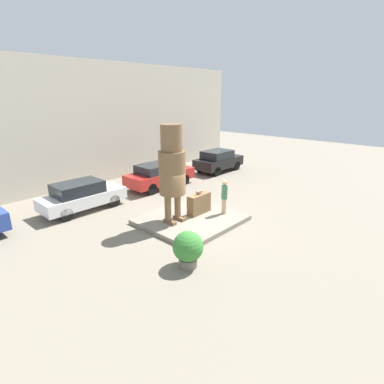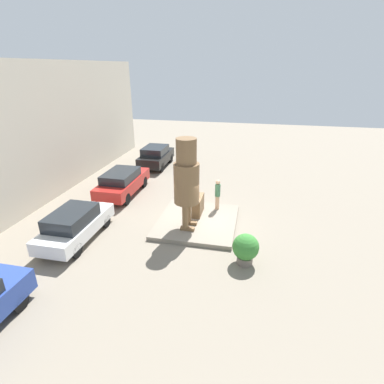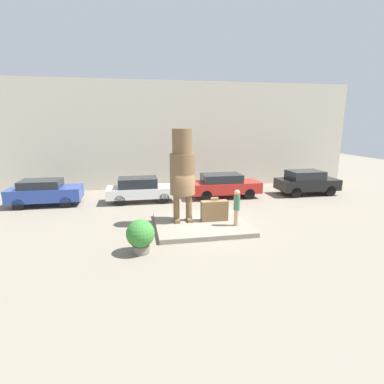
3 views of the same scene
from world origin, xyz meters
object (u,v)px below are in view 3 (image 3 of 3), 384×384
Objects in this scene: parked_car_black at (306,182)px; planter_pot at (140,235)px; parked_car_red at (224,185)px; parked_car_white at (141,189)px; tourist at (237,206)px; giant_suitcase at (214,211)px; parked_car_blue at (45,192)px; statue_figure at (182,168)px.

parked_car_black reaches higher than planter_pot.
parked_car_red is 3.49× the size of planter_pot.
parked_car_white is 0.93× the size of parked_car_red.
tourist is 7.32m from parked_car_white.
giant_suitcase is 10.46m from parked_car_blue.
statue_figure is 3.06m from tourist.
tourist is 6.23m from parked_car_red.
statue_figure is 1.03× the size of parked_car_white.
statue_figure reaches higher than parked_car_blue.
tourist is at bearing -32.18° from parked_car_blue.
parked_car_white is at bearing 111.48° from statue_figure.
statue_figure is 2.57m from giant_suitcase.
tourist is at bearing -140.35° from parked_car_black.
giant_suitcase is 1.29m from tourist.
parked_car_blue is at bearing 149.75° from giant_suitcase.
parked_car_blue is at bearing 177.92° from parked_car_white.
statue_figure is 9.25m from parked_car_blue.
statue_figure is 2.58× the size of tourist.
statue_figure reaches higher than planter_pot.
parked_car_blue is 3.11× the size of planter_pot.
parked_car_black is (16.93, -0.30, 0.04)m from parked_car_blue.
giant_suitcase is at bearing -30.25° from parked_car_blue.
parked_car_white is (-3.40, 5.06, 0.11)m from giant_suitcase.
parked_car_blue is (-9.03, 5.27, 0.13)m from giant_suitcase.
parked_car_white reaches higher than planter_pot.
giant_suitcase is 6.10m from parked_car_white.
tourist reaches higher than planter_pot.
parked_car_blue is at bearing 147.82° from tourist.
parked_car_white is 5.44m from parked_car_red.
parked_car_white reaches higher than giant_suitcase.
parked_car_blue is (-9.83, 6.19, -0.30)m from tourist.
parked_car_blue is at bearing 124.49° from planter_pot.
statue_figure is at bearing -33.68° from parked_car_blue.
parked_car_white is at bearing 179.51° from parked_car_black.
parked_car_blue is 9.62m from planter_pot.
tourist is 0.41× the size of parked_car_blue.
planter_pot is (-0.19, -7.72, -0.09)m from parked_car_white.
statue_figure is 5.53m from parked_car_white.
parked_car_red is at bearing -0.46° from parked_car_blue.
planter_pot is (-4.39, -1.74, -0.42)m from tourist.
giant_suitcase reaches higher than planter_pot.
parked_car_white is at bearing -178.77° from parked_car_red.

